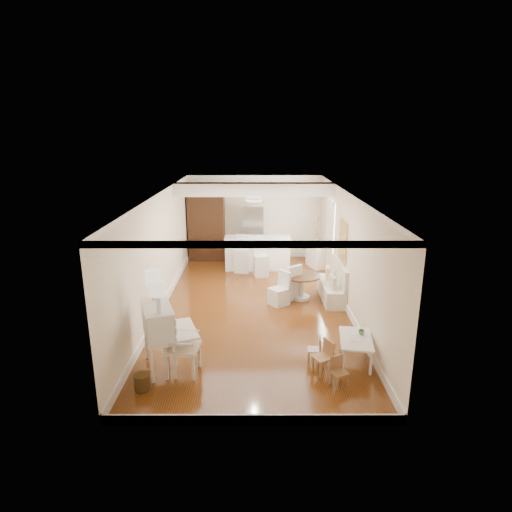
{
  "coord_description": "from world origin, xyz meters",
  "views": [
    {
      "loc": [
        0.03,
        -9.85,
        4.14
      ],
      "look_at": [
        0.05,
        0.3,
        1.22
      ],
      "focal_mm": 30.0,
      "sensor_mm": 36.0,
      "label": 1
    }
  ],
  "objects_px": {
    "kids_table": "(355,350)",
    "bar_stool_left": "(242,254)",
    "kids_chair_b": "(314,349)",
    "pantry_cabinet": "(207,226)",
    "bar_stool_right": "(261,259)",
    "wicker_basket": "(142,382)",
    "breakfast_counter": "(258,253)",
    "kids_chair_a": "(322,357)",
    "slip_chair_near": "(279,288)",
    "secretary_bureau": "(159,338)",
    "sideboard": "(316,256)",
    "slip_chair_far": "(290,281)",
    "kids_chair_c": "(339,372)",
    "dining_table": "(301,287)",
    "fridge": "(263,234)",
    "gustavian_armchair": "(183,347)"
  },
  "relations": [
    {
      "from": "kids_table",
      "to": "breakfast_counter",
      "type": "relative_size",
      "value": 0.47
    },
    {
      "from": "slip_chair_near",
      "to": "bar_stool_left",
      "type": "relative_size",
      "value": 0.75
    },
    {
      "from": "kids_chair_b",
      "to": "pantry_cabinet",
      "type": "relative_size",
      "value": 0.22
    },
    {
      "from": "kids_table",
      "to": "fridge",
      "type": "height_order",
      "value": "fridge"
    },
    {
      "from": "wicker_basket",
      "to": "kids_chair_b",
      "type": "distance_m",
      "value": 3.14
    },
    {
      "from": "secretary_bureau",
      "to": "fridge",
      "type": "xyz_separation_m",
      "value": [
        2.0,
        7.04,
        0.28
      ]
    },
    {
      "from": "kids_chair_a",
      "to": "fridge",
      "type": "xyz_separation_m",
      "value": [
        -0.92,
        7.2,
        0.59
      ]
    },
    {
      "from": "wicker_basket",
      "to": "pantry_cabinet",
      "type": "xyz_separation_m",
      "value": [
        0.27,
        7.73,
        1.01
      ]
    },
    {
      "from": "slip_chair_far",
      "to": "bar_stool_right",
      "type": "bearing_deg",
      "value": -104.99
    },
    {
      "from": "kids_table",
      "to": "bar_stool_left",
      "type": "distance_m",
      "value": 5.91
    },
    {
      "from": "wicker_basket",
      "to": "breakfast_counter",
      "type": "distance_m",
      "value": 6.95
    },
    {
      "from": "kids_table",
      "to": "pantry_cabinet",
      "type": "bearing_deg",
      "value": 117.11
    },
    {
      "from": "sideboard",
      "to": "kids_chair_b",
      "type": "bearing_deg",
      "value": -116.91
    },
    {
      "from": "secretary_bureau",
      "to": "slip_chair_far",
      "type": "relative_size",
      "value": 1.34
    },
    {
      "from": "gustavian_armchair",
      "to": "kids_chair_a",
      "type": "height_order",
      "value": "gustavian_armchair"
    },
    {
      "from": "secretary_bureau",
      "to": "kids_chair_a",
      "type": "distance_m",
      "value": 2.94
    },
    {
      "from": "gustavian_armchair",
      "to": "breakfast_counter",
      "type": "height_order",
      "value": "gustavian_armchair"
    },
    {
      "from": "slip_chair_near",
      "to": "bar_stool_right",
      "type": "xyz_separation_m",
      "value": [
        -0.42,
        2.26,
        0.08
      ]
    },
    {
      "from": "kids_chair_c",
      "to": "slip_chair_far",
      "type": "height_order",
      "value": "slip_chair_far"
    },
    {
      "from": "breakfast_counter",
      "to": "bar_stool_right",
      "type": "height_order",
      "value": "breakfast_counter"
    },
    {
      "from": "pantry_cabinet",
      "to": "fridge",
      "type": "distance_m",
      "value": 1.92
    },
    {
      "from": "kids_chair_c",
      "to": "pantry_cabinet",
      "type": "bearing_deg",
      "value": 88.21
    },
    {
      "from": "wicker_basket",
      "to": "breakfast_counter",
      "type": "xyz_separation_m",
      "value": [
        1.97,
        6.65,
        0.38
      ]
    },
    {
      "from": "slip_chair_far",
      "to": "dining_table",
      "type": "bearing_deg",
      "value": 127.62
    },
    {
      "from": "kids_table",
      "to": "bar_stool_left",
      "type": "relative_size",
      "value": 0.85
    },
    {
      "from": "slip_chair_far",
      "to": "kids_chair_c",
      "type": "bearing_deg",
      "value": 60.81
    },
    {
      "from": "sideboard",
      "to": "slip_chair_near",
      "type": "bearing_deg",
      "value": -132.07
    },
    {
      "from": "slip_chair_near",
      "to": "pantry_cabinet",
      "type": "xyz_separation_m",
      "value": [
        -2.22,
        4.05,
        0.72
      ]
    },
    {
      "from": "slip_chair_near",
      "to": "breakfast_counter",
      "type": "bearing_deg",
      "value": 152.49
    },
    {
      "from": "wicker_basket",
      "to": "kids_chair_a",
      "type": "bearing_deg",
      "value": 9.2
    },
    {
      "from": "bar_stool_right",
      "to": "kids_chair_b",
      "type": "bearing_deg",
      "value": -89.05
    },
    {
      "from": "kids_chair_a",
      "to": "slip_chair_near",
      "type": "xyz_separation_m",
      "value": [
        -0.6,
        3.19,
        0.11
      ]
    },
    {
      "from": "gustavian_armchair",
      "to": "kids_chair_c",
      "type": "relative_size",
      "value": 1.99
    },
    {
      "from": "gustavian_armchair",
      "to": "kids_chair_c",
      "type": "bearing_deg",
      "value": -92.95
    },
    {
      "from": "secretary_bureau",
      "to": "fridge",
      "type": "height_order",
      "value": "fridge"
    },
    {
      "from": "kids_chair_b",
      "to": "bar_stool_left",
      "type": "relative_size",
      "value": 0.43
    },
    {
      "from": "bar_stool_right",
      "to": "dining_table",
      "type": "bearing_deg",
      "value": -71.15
    },
    {
      "from": "kids_table",
      "to": "kids_chair_c",
      "type": "relative_size",
      "value": 1.84
    },
    {
      "from": "gustavian_armchair",
      "to": "kids_table",
      "type": "bearing_deg",
      "value": -77.17
    },
    {
      "from": "kids_chair_a",
      "to": "bar_stool_right",
      "type": "height_order",
      "value": "bar_stool_right"
    },
    {
      "from": "gustavian_armchair",
      "to": "kids_chair_a",
      "type": "bearing_deg",
      "value": -84.32
    },
    {
      "from": "wicker_basket",
      "to": "kids_chair_c",
      "type": "bearing_deg",
      "value": 1.57
    },
    {
      "from": "wicker_basket",
      "to": "sideboard",
      "type": "xyz_separation_m",
      "value": [
        3.83,
        6.83,
        0.23
      ]
    },
    {
      "from": "wicker_basket",
      "to": "slip_chair_far",
      "type": "relative_size",
      "value": 0.29
    },
    {
      "from": "kids_chair_b",
      "to": "bar_stool_left",
      "type": "height_order",
      "value": "bar_stool_left"
    },
    {
      "from": "kids_chair_c",
      "to": "kids_chair_b",
      "type": "bearing_deg",
      "value": 87.71
    },
    {
      "from": "breakfast_counter",
      "to": "bar_stool_left",
      "type": "distance_m",
      "value": 0.56
    },
    {
      "from": "secretary_bureau",
      "to": "slip_chair_near",
      "type": "height_order",
      "value": "secretary_bureau"
    },
    {
      "from": "kids_chair_c",
      "to": "dining_table",
      "type": "distance_m",
      "value": 3.97
    },
    {
      "from": "breakfast_counter",
      "to": "slip_chair_far",
      "type": "bearing_deg",
      "value": -72.01
    }
  ]
}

